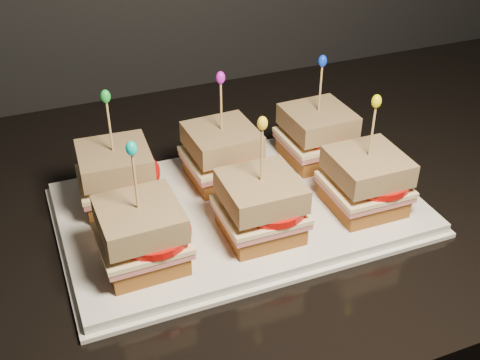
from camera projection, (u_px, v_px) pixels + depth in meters
name	position (u px, v px, depth m)	size (l,w,h in m)	color
granite_slab	(299.00, 183.00, 0.90)	(2.19, 0.72, 0.04)	black
platter	(240.00, 209.00, 0.80)	(0.46, 0.28, 0.02)	white
platter_rim	(240.00, 212.00, 0.80)	(0.47, 0.30, 0.01)	white
sandwich_0_bread_bot	(119.00, 193.00, 0.80)	(0.09, 0.09, 0.02)	brown
sandwich_0_ham	(117.00, 183.00, 0.79)	(0.10, 0.09, 0.01)	#BF5756
sandwich_0_cheese	(117.00, 178.00, 0.78)	(0.10, 0.09, 0.01)	#FFE4A4
sandwich_0_tomato	(126.00, 174.00, 0.78)	(0.09, 0.09, 0.01)	red
sandwich_0_bread_top	(114.00, 161.00, 0.77)	(0.09, 0.09, 0.03)	#4E2B09
sandwich_0_pick	(110.00, 129.00, 0.74)	(0.00, 0.00, 0.09)	tan
sandwich_0_frill	(106.00, 96.00, 0.72)	(0.01, 0.01, 0.02)	green
sandwich_1_bread_bot	(222.00, 171.00, 0.84)	(0.09, 0.09, 0.02)	brown
sandwich_1_ham	(222.00, 161.00, 0.83)	(0.10, 0.09, 0.01)	#BF5756
sandwich_1_cheese	(222.00, 156.00, 0.83)	(0.10, 0.09, 0.01)	#FFE4A4
sandwich_1_tomato	(232.00, 152.00, 0.82)	(0.09, 0.09, 0.01)	red
sandwich_1_bread_top	(222.00, 139.00, 0.81)	(0.09, 0.09, 0.03)	#4E2B09
sandwich_1_pick	(221.00, 109.00, 0.79)	(0.00, 0.00, 0.09)	tan
sandwich_1_frill	(221.00, 78.00, 0.76)	(0.01, 0.01, 0.02)	#C716CD
sandwich_2_bread_bot	(315.00, 151.00, 0.89)	(0.09, 0.09, 0.02)	brown
sandwich_2_ham	(316.00, 141.00, 0.88)	(0.10, 0.09, 0.01)	#BF5756
sandwich_2_cheese	(316.00, 137.00, 0.87)	(0.10, 0.09, 0.01)	#FFE4A4
sandwich_2_tomato	(326.00, 133.00, 0.87)	(0.09, 0.09, 0.01)	red
sandwich_2_bread_top	(318.00, 120.00, 0.86)	(0.09, 0.09, 0.03)	#4E2B09
sandwich_2_pick	(320.00, 91.00, 0.83)	(0.00, 0.00, 0.09)	tan
sandwich_2_frill	(323.00, 61.00, 0.81)	(0.01, 0.01, 0.02)	#0C37D8
sandwich_3_bread_bot	(144.00, 253.00, 0.69)	(0.09, 0.09, 0.02)	brown
sandwich_3_ham	(142.00, 243.00, 0.68)	(0.10, 0.09, 0.01)	#BF5756
sandwich_3_cheese	(142.00, 238.00, 0.68)	(0.10, 0.09, 0.01)	#FFE4A4
sandwich_3_tomato	(153.00, 233.00, 0.68)	(0.09, 0.09, 0.01)	red
sandwich_3_bread_top	(140.00, 219.00, 0.67)	(0.09, 0.09, 0.03)	#4E2B09
sandwich_3_pick	(136.00, 185.00, 0.64)	(0.00, 0.00, 0.09)	tan
sandwich_3_frill	(131.00, 149.00, 0.62)	(0.01, 0.01, 0.02)	#08BBAD
sandwich_4_bread_bot	(260.00, 224.00, 0.74)	(0.09, 0.09, 0.02)	brown
sandwich_4_ham	(260.00, 214.00, 0.73)	(0.10, 0.09, 0.01)	#BF5756
sandwich_4_cheese	(260.00, 209.00, 0.73)	(0.10, 0.09, 0.01)	#FFE4A4
sandwich_4_tomato	(272.00, 205.00, 0.72)	(0.09, 0.09, 0.01)	red
sandwich_4_bread_top	(261.00, 191.00, 0.71)	(0.09, 0.09, 0.03)	#4E2B09
sandwich_4_pick	(262.00, 158.00, 0.69)	(0.00, 0.00, 0.09)	tan
sandwich_4_frill	(262.00, 123.00, 0.66)	(0.01, 0.01, 0.02)	yellow
sandwich_5_bread_bot	(363.00, 199.00, 0.78)	(0.09, 0.09, 0.02)	brown
sandwich_5_ham	(364.00, 188.00, 0.78)	(0.10, 0.09, 0.01)	#BF5756
sandwich_5_cheese	(365.00, 184.00, 0.77)	(0.10, 0.09, 0.01)	#FFE4A4
sandwich_5_tomato	(376.00, 180.00, 0.77)	(0.09, 0.09, 0.01)	red
sandwich_5_bread_top	(368.00, 166.00, 0.76)	(0.09, 0.09, 0.03)	#4E2B09
sandwich_5_pick	(372.00, 135.00, 0.73)	(0.00, 0.00, 0.09)	tan
sandwich_5_frill	(377.00, 101.00, 0.71)	(0.01, 0.01, 0.02)	#EDEA02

